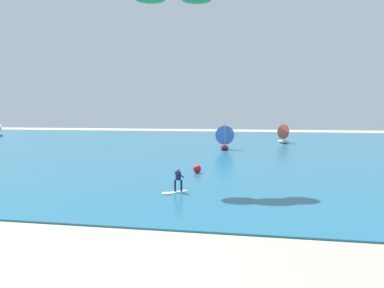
{
  "coord_description": "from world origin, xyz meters",
  "views": [
    {
      "loc": [
        4.79,
        -12.53,
        5.65
      ],
      "look_at": [
        -0.26,
        14.5,
        3.3
      ],
      "focal_mm": 35.08,
      "sensor_mm": 36.0,
      "label": 1
    }
  ],
  "objects": [
    {
      "name": "kitesurfer",
      "position": [
        -0.99,
        12.36,
        0.7
      ],
      "size": [
        1.79,
        1.77,
        1.67
      ],
      "color": "white",
      "rests_on": "ocean"
    },
    {
      "name": "sailboat_heeled_over",
      "position": [
        8.92,
        55.53,
        1.83
      ],
      "size": [
        3.19,
        3.39,
        3.77
      ],
      "color": "silver",
      "rests_on": "ocean"
    },
    {
      "name": "marker_buoy",
      "position": [
        -0.97,
        20.87,
        0.47
      ],
      "size": [
        0.74,
        0.74,
        0.74
      ],
      "primitive_type": "sphere",
      "color": "red",
      "rests_on": "ocean"
    },
    {
      "name": "ocean",
      "position": [
        0.0,
        49.34,
        0.05
      ],
      "size": [
        160.0,
        90.0,
        0.1
      ],
      "primitive_type": "cube",
      "color": "#1E607F",
      "rests_on": "ground"
    },
    {
      "name": "sailboat_far_right",
      "position": [
        -0.75,
        43.29,
        1.93
      ],
      "size": [
        3.12,
        3.55,
        4.0
      ],
      "color": "maroon",
      "rests_on": "ocean"
    },
    {
      "name": "ground_plane",
      "position": [
        0.0,
        0.0,
        0.0
      ],
      "size": [
        220.0,
        220.0,
        0.0
      ],
      "primitive_type": "plane",
      "color": "tan"
    }
  ]
}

